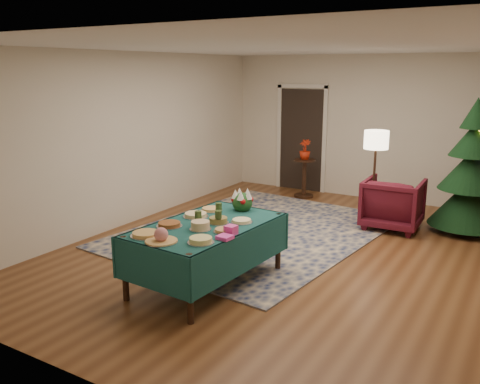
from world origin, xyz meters
The scene contains 25 objects.
room_shell centered at (0.00, 0.00, 1.35)m, with size 7.00×7.00×7.00m.
doorway centered at (-1.60, 3.48, 1.10)m, with size 1.08×0.04×2.16m.
rug centered at (-1.00, 0.53, 0.01)m, with size 3.20×4.20×0.02m, color #15234F.
buffet_table centered at (-0.55, -1.45, 0.58)m, with size 1.21×1.93×0.72m.
platter_0 centered at (-0.86, -2.11, 0.74)m, with size 0.33×0.33×0.05m.
platter_1 centered at (-0.60, -2.18, 0.78)m, with size 0.34×0.34×0.16m.
platter_2 centered at (-0.24, -2.00, 0.75)m, with size 0.27×0.27×0.06m.
platter_3 centered at (-0.86, -1.73, 0.75)m, with size 0.29×0.29×0.05m.
platter_4 centered at (-0.49, -1.64, 0.77)m, with size 0.24×0.24×0.10m.
platter_5 centered at (-0.22, -1.58, 0.74)m, with size 0.25×0.25×0.04m.
platter_6 centered at (-0.83, -1.27, 0.75)m, with size 0.30×0.30×0.05m.
platter_7 centered at (-0.46, -1.34, 0.75)m, with size 0.24×0.24×0.07m.
platter_8 centered at (-0.24, -1.18, 0.74)m, with size 0.25×0.25×0.04m.
platter_9 centered at (-0.81, -0.95, 0.74)m, with size 0.27×0.27×0.04m.
goblet_0 centered at (-0.60, -1.12, 0.81)m, with size 0.08×0.08×0.17m.
goblet_1 centered at (-0.42, -1.40, 0.81)m, with size 0.08×0.08×0.17m.
goblet_2 centered at (-0.60, -1.53, 0.81)m, with size 0.08×0.08×0.17m.
napkin_stack centered at (-0.10, -1.77, 0.74)m, with size 0.14×0.14×0.04m, color #F443BF.
gift_box centered at (-0.13, -1.60, 0.77)m, with size 0.12×0.12×0.10m, color #F744AC.
centerpiece centered at (-0.51, -0.72, 0.85)m, with size 0.26×0.26×0.30m.
armchair centered at (0.73, 1.78, 0.44)m, with size 0.85×0.80×0.87m, color #50111E.
floor_lamp centered at (0.44, 1.66, 1.29)m, with size 0.37×0.37×1.53m.
side_table centered at (-1.27, 2.92, 0.36)m, with size 0.41×0.41×0.74m.
potted_plant centered at (-1.27, 2.92, 0.85)m, with size 0.21×0.38×0.21m, color #B3230C.
christmas_tree centered at (1.74, 2.21, 0.92)m, with size 1.38×1.38×2.04m.
Camera 1 is at (2.59, -5.96, 2.43)m, focal length 38.00 mm.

